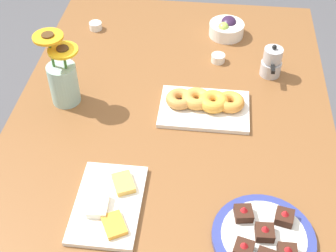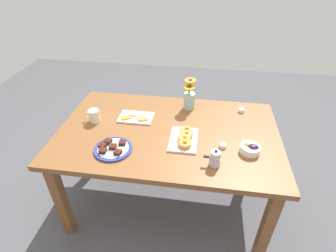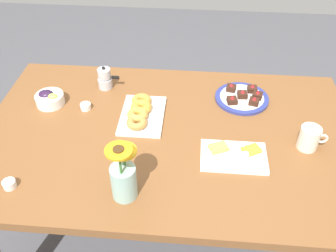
{
  "view_description": "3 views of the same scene",
  "coord_description": "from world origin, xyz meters",
  "px_view_note": "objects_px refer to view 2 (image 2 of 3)",
  "views": [
    {
      "loc": [
        0.98,
        0.11,
        1.73
      ],
      "look_at": [
        0.0,
        0.0,
        0.78
      ],
      "focal_mm": 50.0,
      "sensor_mm": 36.0,
      "label": 1
    },
    {
      "loc": [
        -0.23,
        1.53,
        1.87
      ],
      "look_at": [
        0.0,
        0.0,
        0.78
      ],
      "focal_mm": 28.0,
      "sensor_mm": 36.0,
      "label": 2
    },
    {
      "loc": [
        0.1,
        -1.18,
        1.8
      ],
      "look_at": [
        0.0,
        0.0,
        0.78
      ],
      "focal_mm": 40.0,
      "sensor_mm": 36.0,
      "label": 3
    }
  ],
  "objects_px": {
    "jam_cup_honey": "(241,110)",
    "dessert_plate": "(113,148)",
    "coffee_mug": "(94,116)",
    "dining_table": "(168,140)",
    "grape_bowl": "(250,149)",
    "jam_cup_berry": "(223,145)",
    "moka_pot": "(215,159)",
    "croissant_platter": "(185,138)",
    "cheese_platter": "(136,117)",
    "flower_vase": "(189,99)"
  },
  "relations": [
    {
      "from": "croissant_platter",
      "to": "dessert_plate",
      "type": "bearing_deg",
      "value": 20.0
    },
    {
      "from": "dining_table",
      "to": "moka_pot",
      "type": "relative_size",
      "value": 13.45
    },
    {
      "from": "croissant_platter",
      "to": "moka_pot",
      "type": "distance_m",
      "value": 0.3
    },
    {
      "from": "grape_bowl",
      "to": "jam_cup_berry",
      "type": "xyz_separation_m",
      "value": [
        0.17,
        -0.02,
        -0.01
      ]
    },
    {
      "from": "jam_cup_honey",
      "to": "dessert_plate",
      "type": "bearing_deg",
      "value": 34.87
    },
    {
      "from": "grape_bowl",
      "to": "croissant_platter",
      "type": "bearing_deg",
      "value": -7.59
    },
    {
      "from": "dining_table",
      "to": "jam_cup_honey",
      "type": "height_order",
      "value": "jam_cup_honey"
    },
    {
      "from": "coffee_mug",
      "to": "jam_cup_honey",
      "type": "distance_m",
      "value": 1.16
    },
    {
      "from": "croissant_platter",
      "to": "jam_cup_honey",
      "type": "relative_size",
      "value": 5.83
    },
    {
      "from": "dining_table",
      "to": "coffee_mug",
      "type": "relative_size",
      "value": 13.72
    },
    {
      "from": "dining_table",
      "to": "moka_pot",
      "type": "xyz_separation_m",
      "value": [
        -0.34,
        0.31,
        0.13
      ]
    },
    {
      "from": "dining_table",
      "to": "jam_cup_berry",
      "type": "distance_m",
      "value": 0.42
    },
    {
      "from": "dining_table",
      "to": "croissant_platter",
      "type": "distance_m",
      "value": 0.2
    },
    {
      "from": "flower_vase",
      "to": "dining_table",
      "type": "bearing_deg",
      "value": 70.1
    },
    {
      "from": "cheese_platter",
      "to": "jam_cup_berry",
      "type": "distance_m",
      "value": 0.71
    },
    {
      "from": "coffee_mug",
      "to": "dessert_plate",
      "type": "distance_m",
      "value": 0.39
    },
    {
      "from": "dessert_plate",
      "to": "jam_cup_berry",
      "type": "bearing_deg",
      "value": -169.39
    },
    {
      "from": "dessert_plate",
      "to": "moka_pot",
      "type": "relative_size",
      "value": 2.12
    },
    {
      "from": "coffee_mug",
      "to": "cheese_platter",
      "type": "height_order",
      "value": "coffee_mug"
    },
    {
      "from": "croissant_platter",
      "to": "grape_bowl",
      "type": "bearing_deg",
      "value": 172.41
    },
    {
      "from": "dining_table",
      "to": "coffee_mug",
      "type": "distance_m",
      "value": 0.59
    },
    {
      "from": "croissant_platter",
      "to": "jam_cup_berry",
      "type": "height_order",
      "value": "croissant_platter"
    },
    {
      "from": "dining_table",
      "to": "dessert_plate",
      "type": "relative_size",
      "value": 6.36
    },
    {
      "from": "grape_bowl",
      "to": "jam_cup_berry",
      "type": "distance_m",
      "value": 0.18
    },
    {
      "from": "jam_cup_honey",
      "to": "grape_bowl",
      "type": "bearing_deg",
      "value": 91.71
    },
    {
      "from": "grape_bowl",
      "to": "croissant_platter",
      "type": "relative_size",
      "value": 0.47
    },
    {
      "from": "moka_pot",
      "to": "croissant_platter",
      "type": "bearing_deg",
      "value": -46.06
    },
    {
      "from": "coffee_mug",
      "to": "cheese_platter",
      "type": "relative_size",
      "value": 0.45
    },
    {
      "from": "dining_table",
      "to": "coffee_mug",
      "type": "xyz_separation_m",
      "value": [
        0.57,
        -0.04,
        0.14
      ]
    },
    {
      "from": "croissant_platter",
      "to": "jam_cup_honey",
      "type": "xyz_separation_m",
      "value": [
        -0.42,
        -0.44,
        -0.01
      ]
    },
    {
      "from": "dining_table",
      "to": "dessert_plate",
      "type": "xyz_separation_m",
      "value": [
        0.33,
        0.27,
        0.1
      ]
    },
    {
      "from": "jam_cup_berry",
      "to": "jam_cup_honey",
      "type": "bearing_deg",
      "value": -108.46
    },
    {
      "from": "cheese_platter",
      "to": "dining_table",
      "type": "bearing_deg",
      "value": 155.78
    },
    {
      "from": "coffee_mug",
      "to": "jam_cup_berry",
      "type": "xyz_separation_m",
      "value": [
        -0.96,
        0.17,
        -0.04
      ]
    },
    {
      "from": "jam_cup_honey",
      "to": "dessert_plate",
      "type": "relative_size",
      "value": 0.19
    },
    {
      "from": "jam_cup_berry",
      "to": "moka_pot",
      "type": "bearing_deg",
      "value": 73.07
    },
    {
      "from": "grape_bowl",
      "to": "cheese_platter",
      "type": "height_order",
      "value": "grape_bowl"
    },
    {
      "from": "jam_cup_honey",
      "to": "moka_pot",
      "type": "xyz_separation_m",
      "value": [
        0.21,
        0.66,
        0.03
      ]
    },
    {
      "from": "dining_table",
      "to": "flower_vase",
      "type": "relative_size",
      "value": 6.45
    },
    {
      "from": "grape_bowl",
      "to": "moka_pot",
      "type": "distance_m",
      "value": 0.28
    },
    {
      "from": "coffee_mug",
      "to": "jam_cup_berry",
      "type": "bearing_deg",
      "value": 169.98
    },
    {
      "from": "dining_table",
      "to": "jam_cup_honey",
      "type": "bearing_deg",
      "value": -148.04
    },
    {
      "from": "croissant_platter",
      "to": "dessert_plate",
      "type": "xyz_separation_m",
      "value": [
        0.46,
        0.17,
        -0.01
      ]
    },
    {
      "from": "cheese_platter",
      "to": "jam_cup_berry",
      "type": "relative_size",
      "value": 5.42
    },
    {
      "from": "dining_table",
      "to": "grape_bowl",
      "type": "xyz_separation_m",
      "value": [
        -0.56,
        0.16,
        0.12
      ]
    },
    {
      "from": "grape_bowl",
      "to": "croissant_platter",
      "type": "height_order",
      "value": "grape_bowl"
    },
    {
      "from": "jam_cup_honey",
      "to": "jam_cup_berry",
      "type": "distance_m",
      "value": 0.5
    },
    {
      "from": "jam_cup_honey",
      "to": "moka_pot",
      "type": "relative_size",
      "value": 0.4
    },
    {
      "from": "jam_cup_berry",
      "to": "dessert_plate",
      "type": "height_order",
      "value": "dessert_plate"
    },
    {
      "from": "jam_cup_honey",
      "to": "dessert_plate",
      "type": "xyz_separation_m",
      "value": [
        0.88,
        0.61,
        -0.0
      ]
    }
  ]
}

